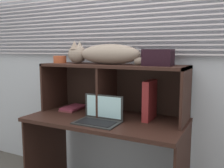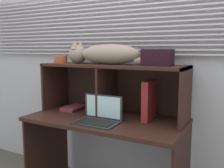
% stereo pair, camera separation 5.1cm
% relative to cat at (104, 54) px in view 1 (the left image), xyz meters
% --- Properties ---
extents(back_panel_with_blinds, '(4.40, 0.08, 2.50)m').
position_rel_cat_xyz_m(back_panel_with_blinds, '(0.08, 0.24, 0.01)').
color(back_panel_with_blinds, '#B3B6C1').
rests_on(back_panel_with_blinds, ground).
extents(desk, '(1.29, 0.64, 0.74)m').
position_rel_cat_xyz_m(desk, '(0.08, -0.12, -0.67)').
color(desk, black).
rests_on(desk, ground).
extents(hutch_shelf_unit, '(1.25, 0.38, 0.43)m').
position_rel_cat_xyz_m(hutch_shelf_unit, '(0.07, 0.03, -0.21)').
color(hutch_shelf_unit, black).
rests_on(hutch_shelf_unit, desk).
extents(cat, '(0.92, 0.19, 0.20)m').
position_rel_cat_xyz_m(cat, '(0.00, 0.00, 0.00)').
color(cat, gray).
rests_on(cat, hutch_shelf_unit).
extents(laptop, '(0.34, 0.22, 0.20)m').
position_rel_cat_xyz_m(laptop, '(0.09, -0.25, -0.48)').
color(laptop, '#282828').
rests_on(laptop, desk).
extents(binder_upright, '(0.05, 0.23, 0.32)m').
position_rel_cat_xyz_m(binder_upright, '(0.41, 0.00, -0.36)').
color(binder_upright, maroon).
rests_on(binder_upright, desk).
extents(book_stack, '(0.15, 0.24, 0.03)m').
position_rel_cat_xyz_m(book_stack, '(-0.33, -0.00, -0.50)').
color(book_stack, brown).
rests_on(book_stack, desk).
extents(small_basket, '(0.12, 0.12, 0.07)m').
position_rel_cat_xyz_m(small_basket, '(-0.47, 0.00, -0.05)').
color(small_basket, '#B74E2D').
rests_on(small_basket, hutch_shelf_unit).
extents(storage_box, '(0.22, 0.15, 0.13)m').
position_rel_cat_xyz_m(storage_box, '(0.47, 0.00, -0.02)').
color(storage_box, black).
rests_on(storage_box, hutch_shelf_unit).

